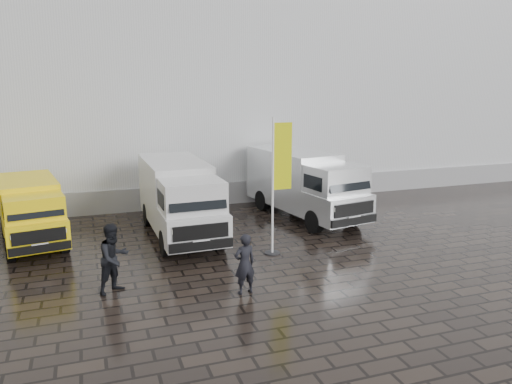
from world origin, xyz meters
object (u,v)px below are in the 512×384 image
van_white (180,200)px  van_silver (305,185)px  person_tent (114,258)px  flagpole (278,180)px  van_yellow (31,213)px  wheelie_bin (314,188)px  person_front (245,264)px

van_white → van_silver: 5.34m
person_tent → flagpole: bearing=-19.8°
van_white → van_yellow: bearing=169.9°
van_yellow → wheelie_bin: size_ratio=4.41×
flagpole → person_front: flagpole is taller
flagpole → wheelie_bin: size_ratio=4.13×
van_silver → person_front: bearing=-135.9°
van_white → person_tent: van_white is taller
van_yellow → person_front: (5.62, -6.28, -0.27)m
wheelie_bin → van_white: bearing=-152.5°
van_white → flagpole: (2.64, -2.85, 1.10)m
van_silver → wheelie_bin: (1.81, 2.83, -0.80)m
flagpole → wheelie_bin: flagpole is taller
van_white → wheelie_bin: 8.03m
flagpole → person_tent: 5.58m
van_silver → van_yellow: bearing=170.4°
van_white → flagpole: size_ratio=1.38×
van_white → van_silver: bearing=8.0°
van_silver → person_tent: van_silver is taller
van_white → person_front: (0.67, -5.51, -0.50)m
van_silver → wheelie_bin: bearing=47.3°
wheelie_bin → person_front: bearing=-124.9°
flagpole → van_yellow: bearing=154.5°
van_white → wheelie_bin: van_white is taller
van_white → wheelie_bin: (7.08, 3.69, -0.79)m
van_yellow → person_tent: van_yellow is taller
wheelie_bin → person_front: person_front is taller
van_yellow → person_front: van_yellow is taller
flagpole → person_tent: flagpole is taller
van_white → van_silver: van_silver is taller
van_white → flagpole: flagpole is taller
wheelie_bin → person_tent: bearing=-140.3°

